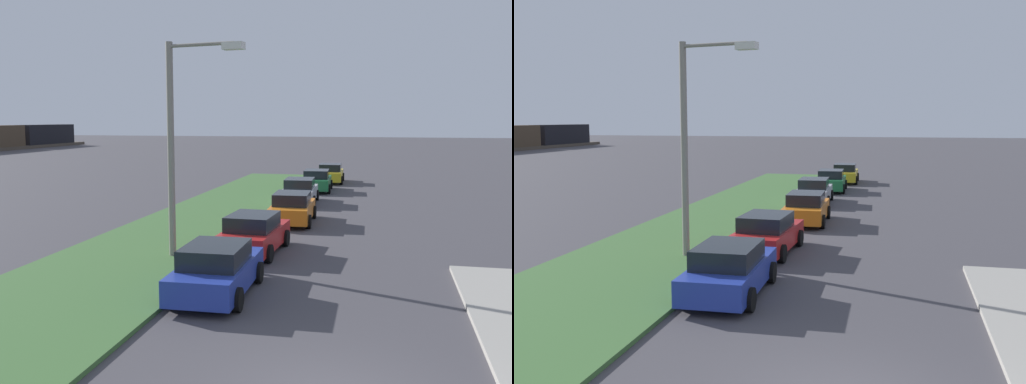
% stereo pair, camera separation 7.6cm
% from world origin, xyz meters
% --- Properties ---
extents(grass_median, '(60.00, 6.00, 0.12)m').
position_xyz_m(grass_median, '(10.00, 7.76, 0.06)').
color(grass_median, '#3D6633').
rests_on(grass_median, ground).
extents(parked_car_blue, '(4.33, 2.08, 1.47)m').
position_xyz_m(parked_car_blue, '(5.74, 3.76, 0.72)').
color(parked_car_blue, '#23389E').
rests_on(parked_car_blue, ground).
extents(parked_car_red, '(4.38, 2.17, 1.47)m').
position_xyz_m(parked_car_red, '(10.95, 3.91, 0.72)').
color(parked_car_red, red).
rests_on(parked_car_red, ground).
extents(parked_car_orange, '(4.36, 2.14, 1.47)m').
position_xyz_m(parked_car_orange, '(17.35, 3.50, 0.72)').
color(parked_car_orange, orange).
rests_on(parked_car_orange, ground).
extents(parked_car_silver, '(4.37, 2.16, 1.47)m').
position_xyz_m(parked_car_silver, '(23.81, 4.10, 0.72)').
color(parked_car_silver, '#B2B5BA').
rests_on(parked_car_silver, ground).
extents(parked_car_green, '(4.38, 2.17, 1.47)m').
position_xyz_m(parked_car_green, '(29.77, 3.82, 0.72)').
color(parked_car_green, '#1E6B38').
rests_on(parked_car_green, ground).
extents(parked_car_yellow, '(4.36, 2.13, 1.47)m').
position_xyz_m(parked_car_yellow, '(35.33, 3.41, 0.72)').
color(parked_car_yellow, gold).
rests_on(parked_car_yellow, ground).
extents(streetlight, '(0.75, 2.86, 7.50)m').
position_xyz_m(streetlight, '(9.41, 6.15, 4.39)').
color(streetlight, gray).
rests_on(streetlight, ground).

